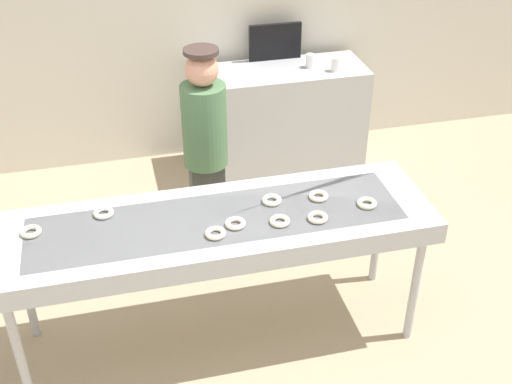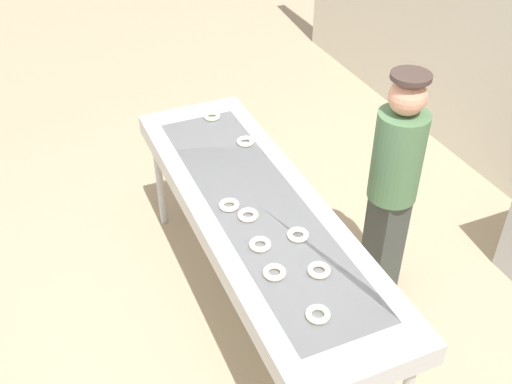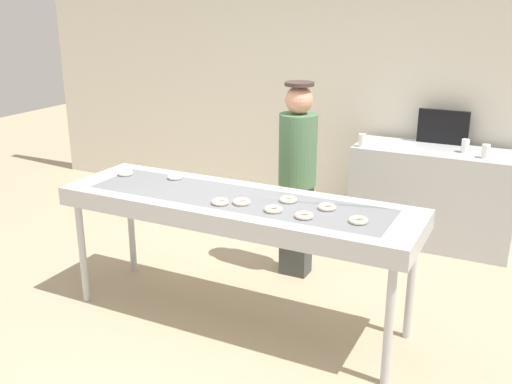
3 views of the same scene
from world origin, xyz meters
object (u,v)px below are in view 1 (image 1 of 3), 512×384
(sugar_donut_6, at_px, (367,203))
(sugar_donut_8, at_px, (31,232))
(sugar_donut_4, at_px, (104,213))
(sugar_donut_7, at_px, (272,200))
(worker_baker, at_px, (205,148))
(paper_cup_2, at_px, (310,61))
(paper_cup_1, at_px, (214,80))
(menu_display, at_px, (275,42))
(sugar_donut_1, at_px, (318,217))
(sugar_donut_3, at_px, (235,223))
(sugar_donut_2, at_px, (280,221))
(fryer_conveyor, at_px, (217,229))
(sugar_donut_5, at_px, (319,196))
(sugar_donut_0, at_px, (215,233))
(paper_cup_0, at_px, (335,64))
(prep_counter, at_px, (281,117))

(sugar_donut_6, bearing_deg, sugar_donut_8, 174.66)
(sugar_donut_4, height_order, sugar_donut_7, same)
(sugar_donut_4, distance_m, worker_baker, 1.02)
(sugar_donut_6, bearing_deg, paper_cup_2, 81.27)
(paper_cup_1, bearing_deg, menu_display, 35.68)
(menu_display, bearing_deg, paper_cup_1, -144.32)
(sugar_donut_1, relative_size, sugar_donut_4, 1.00)
(sugar_donut_7, relative_size, worker_baker, 0.07)
(sugar_donut_1, relative_size, sugar_donut_3, 1.00)
(sugar_donut_7, xyz_separation_m, paper_cup_1, (-0.02, 1.82, 0.03))
(sugar_donut_1, xyz_separation_m, sugar_donut_2, (-0.23, 0.02, 0.00))
(menu_display, bearing_deg, fryer_conveyor, -112.77)
(paper_cup_1, bearing_deg, sugar_donut_5, -80.36)
(sugar_donut_0, bearing_deg, worker_baker, 83.06)
(fryer_conveyor, distance_m, sugar_donut_1, 0.60)
(sugar_donut_7, bearing_deg, sugar_donut_0, -147.76)
(paper_cup_0, bearing_deg, sugar_donut_3, -122.98)
(fryer_conveyor, bearing_deg, paper_cup_0, 54.02)
(sugar_donut_6, bearing_deg, sugar_donut_0, -175.14)
(sugar_donut_1, height_order, sugar_donut_5, same)
(sugar_donut_1, bearing_deg, worker_baker, 114.71)
(menu_display, bearing_deg, paper_cup_2, -46.00)
(sugar_donut_5, xyz_separation_m, paper_cup_0, (0.79, 1.92, 0.03))
(worker_baker, bearing_deg, paper_cup_0, -142.60)
(sugar_donut_4, height_order, menu_display, menu_display)
(menu_display, bearing_deg, sugar_donut_3, -110.13)
(sugar_donut_2, height_order, prep_counter, sugar_donut_2)
(sugar_donut_8, bearing_deg, prep_counter, 44.51)
(sugar_donut_5, height_order, paper_cup_1, paper_cup_1)
(sugar_donut_0, relative_size, sugar_donut_8, 1.00)
(sugar_donut_7, xyz_separation_m, paper_cup_0, (1.08, 1.90, 0.03))
(sugar_donut_3, distance_m, sugar_donut_5, 0.58)
(paper_cup_1, bearing_deg, sugar_donut_2, -89.73)
(sugar_donut_2, distance_m, paper_cup_0, 2.39)
(sugar_donut_8, relative_size, paper_cup_0, 0.97)
(sugar_donut_4, relative_size, paper_cup_0, 0.97)
(sugar_donut_5, distance_m, paper_cup_2, 2.14)
(sugar_donut_8, bearing_deg, paper_cup_2, 41.06)
(fryer_conveyor, relative_size, sugar_donut_8, 21.54)
(sugar_donut_0, relative_size, worker_baker, 0.07)
(sugar_donut_2, relative_size, sugar_donut_8, 1.00)
(fryer_conveyor, relative_size, paper_cup_0, 20.99)
(paper_cup_1, bearing_deg, sugar_donut_8, -127.85)
(sugar_donut_2, distance_m, sugar_donut_3, 0.26)
(sugar_donut_6, height_order, menu_display, menu_display)
(sugar_donut_0, distance_m, sugar_donut_2, 0.39)
(sugar_donut_6, bearing_deg, sugar_donut_4, 169.99)
(sugar_donut_1, distance_m, sugar_donut_6, 0.35)
(sugar_donut_2, height_order, sugar_donut_4, same)
(sugar_donut_2, height_order, sugar_donut_6, same)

